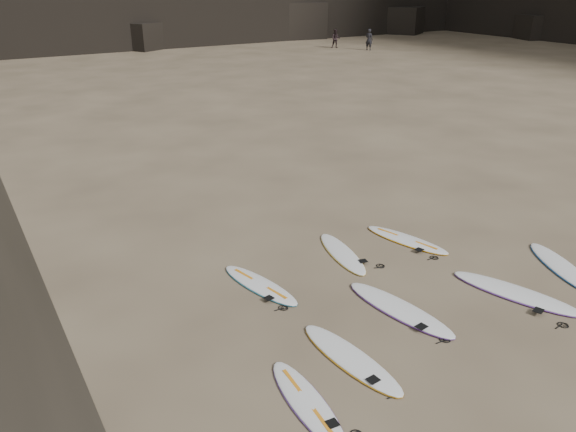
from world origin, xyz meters
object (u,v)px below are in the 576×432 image
(surfboard_3, at_px, (515,292))
(surfboard_4, at_px, (562,267))
(surfboard_7, at_px, (407,240))
(surfboard_2, at_px, (399,309))
(surfboard_6, at_px, (342,253))
(surfboard_0, at_px, (307,402))
(person_a, at_px, (369,40))
(person_b, at_px, (336,39))
(surfboard_5, at_px, (260,284))
(surfboard_1, at_px, (351,358))

(surfboard_3, relative_size, surfboard_4, 1.09)
(surfboard_4, bearing_deg, surfboard_7, 148.57)
(surfboard_2, relative_size, surfboard_4, 1.05)
(surfboard_3, bearing_deg, surfboard_6, 102.69)
(surfboard_0, height_order, surfboard_6, surfboard_6)
(surfboard_0, xyz_separation_m, surfboard_7, (5.41, 3.62, 0.00))
(surfboard_2, relative_size, person_a, 1.46)
(surfboard_3, xyz_separation_m, person_a, (23.68, 34.32, 0.86))
(surfboard_0, xyz_separation_m, person_a, (29.28, 34.78, 0.87))
(surfboard_4, distance_m, surfboard_7, 3.63)
(person_b, bearing_deg, surfboard_7, -88.08)
(person_a, height_order, person_b, person_a)
(surfboard_2, bearing_deg, surfboard_6, 71.13)
(surfboard_5, bearing_deg, surfboard_6, -5.39)
(surfboard_0, relative_size, surfboard_3, 0.81)
(surfboard_5, distance_m, person_b, 43.26)
(surfboard_5, relative_size, person_a, 1.27)
(surfboard_0, xyz_separation_m, surfboard_5, (1.12, 3.60, 0.00))
(surfboard_1, relative_size, surfboard_2, 0.93)
(surfboard_0, bearing_deg, person_a, 54.88)
(surfboard_2, distance_m, surfboard_6, 2.65)
(surfboard_4, height_order, surfboard_7, surfboard_4)
(surfboard_3, bearing_deg, person_a, 37.16)
(surfboard_2, bearing_deg, surfboard_5, 121.66)
(surfboard_0, height_order, surfboard_7, surfboard_7)
(surfboard_3, height_order, surfboard_6, surfboard_3)
(surfboard_0, height_order, person_a, person_a)
(surfboard_1, relative_size, person_b, 1.51)
(person_b, bearing_deg, surfboard_5, -92.82)
(surfboard_0, relative_size, surfboard_6, 0.96)
(surfboard_3, bearing_deg, surfboard_7, 75.25)
(surfboard_6, relative_size, surfboard_7, 0.98)
(surfboard_2, distance_m, person_a, 42.55)
(surfboard_0, distance_m, surfboard_2, 3.33)
(surfboard_3, distance_m, surfboard_7, 3.17)
(surfboard_1, height_order, surfboard_4, surfboard_4)
(surfboard_3, bearing_deg, surfboard_5, 126.75)
(surfboard_0, distance_m, surfboard_4, 7.52)
(surfboard_5, relative_size, surfboard_7, 0.98)
(surfboard_2, relative_size, surfboard_3, 0.96)
(surfboard_2, xyz_separation_m, surfboard_7, (2.34, 2.35, -0.01))
(surfboard_1, xyz_separation_m, surfboard_7, (4.15, 3.11, -0.00))
(surfboard_4, xyz_separation_m, surfboard_7, (-2.08, 2.98, -0.00))
(surfboard_2, relative_size, surfboard_5, 1.15)
(surfboard_2, bearing_deg, surfboard_3, -26.18)
(surfboard_2, distance_m, surfboard_7, 3.32)
(surfboard_6, bearing_deg, surfboard_3, -46.85)
(surfboard_1, bearing_deg, surfboard_6, 50.68)
(surfboard_2, height_order, person_a, person_a)
(person_a, bearing_deg, person_b, 1.51)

